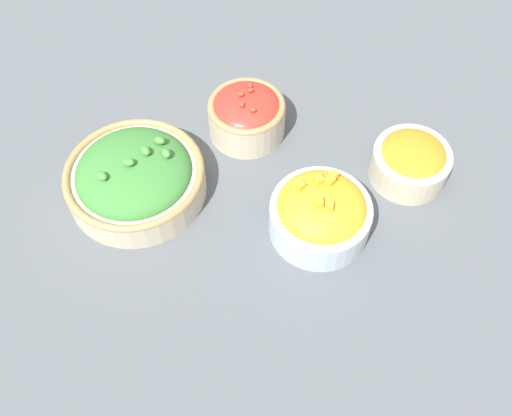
{
  "coord_description": "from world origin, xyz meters",
  "views": [
    {
      "loc": [
        0.14,
        -0.41,
        0.68
      ],
      "look_at": [
        0.0,
        0.0,
        0.03
      ],
      "focal_mm": 40.0,
      "sensor_mm": 36.0,
      "label": 1
    }
  ],
  "objects_px": {
    "bowl_squash": "(321,213)",
    "bowl_broccoli": "(135,177)",
    "bowl_cherry_tomatoes": "(247,114)",
    "bowl_carrots": "(411,160)"
  },
  "relations": [
    {
      "from": "bowl_broccoli",
      "to": "bowl_carrots",
      "type": "relative_size",
      "value": 1.76
    },
    {
      "from": "bowl_squash",
      "to": "bowl_carrots",
      "type": "xyz_separation_m",
      "value": [
        0.1,
        0.13,
        -0.0
      ]
    },
    {
      "from": "bowl_squash",
      "to": "bowl_cherry_tomatoes",
      "type": "xyz_separation_m",
      "value": [
        -0.16,
        0.14,
        -0.0
      ]
    },
    {
      "from": "bowl_cherry_tomatoes",
      "to": "bowl_broccoli",
      "type": "relative_size",
      "value": 0.59
    },
    {
      "from": "bowl_squash",
      "to": "bowl_carrots",
      "type": "bearing_deg",
      "value": 53.77
    },
    {
      "from": "bowl_carrots",
      "to": "bowl_squash",
      "type": "bearing_deg",
      "value": -126.23
    },
    {
      "from": "bowl_broccoli",
      "to": "bowl_squash",
      "type": "bearing_deg",
      "value": 5.04
    },
    {
      "from": "bowl_squash",
      "to": "bowl_broccoli",
      "type": "xyz_separation_m",
      "value": [
        -0.27,
        -0.02,
        -0.01
      ]
    },
    {
      "from": "bowl_squash",
      "to": "bowl_broccoli",
      "type": "bearing_deg",
      "value": -174.96
    },
    {
      "from": "bowl_cherry_tomatoes",
      "to": "bowl_carrots",
      "type": "height_order",
      "value": "bowl_cherry_tomatoes"
    }
  ]
}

